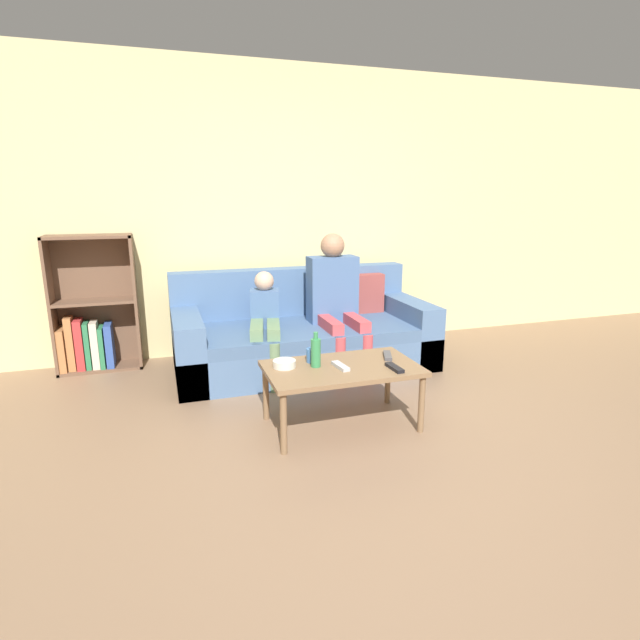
% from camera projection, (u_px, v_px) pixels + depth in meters
% --- Properties ---
extents(ground_plane, '(22.00, 22.00, 0.00)m').
position_uv_depth(ground_plane, '(402.00, 484.00, 2.59)').
color(ground_plane, '#84664C').
extents(wall_back, '(12.00, 0.06, 2.60)m').
position_uv_depth(wall_back, '(280.00, 212.00, 4.66)').
color(wall_back, beige).
rests_on(wall_back, ground_plane).
extents(couch, '(2.17, 0.99, 0.81)m').
position_uv_depth(couch, '(303.00, 336.00, 4.35)').
color(couch, '#4C6B93').
rests_on(couch, ground_plane).
extents(bookshelf, '(0.67, 0.28, 1.14)m').
position_uv_depth(bookshelf, '(92.00, 319.00, 4.22)').
color(bookshelf, brown).
rests_on(bookshelf, ground_plane).
extents(coffee_table, '(0.97, 0.56, 0.41)m').
position_uv_depth(coffee_table, '(342.00, 372.00, 3.16)').
color(coffee_table, brown).
rests_on(coffee_table, ground_plane).
extents(person_adult, '(0.42, 0.67, 1.14)m').
position_uv_depth(person_adult, '(335.00, 293.00, 4.25)').
color(person_adult, '#C6474C').
rests_on(person_adult, ground_plane).
extents(person_child, '(0.36, 0.70, 0.85)m').
position_uv_depth(person_child, '(265.00, 320.00, 4.04)').
color(person_child, '#66845B').
rests_on(person_child, ground_plane).
extents(cup_near, '(0.08, 0.08, 0.09)m').
position_uv_depth(cup_near, '(312.00, 355.00, 3.22)').
color(cup_near, '#3D70B2').
rests_on(cup_near, coffee_table).
extents(tv_remote_0, '(0.07, 0.17, 0.02)m').
position_uv_depth(tv_remote_0, '(340.00, 366.00, 3.12)').
color(tv_remote_0, '#B7B7BC').
rests_on(tv_remote_0, coffee_table).
extents(tv_remote_1, '(0.11, 0.18, 0.02)m').
position_uv_depth(tv_remote_1, '(387.00, 356.00, 3.33)').
color(tv_remote_1, '#47474C').
rests_on(tv_remote_1, coffee_table).
extents(tv_remote_2, '(0.06, 0.17, 0.02)m').
position_uv_depth(tv_remote_2, '(394.00, 368.00, 3.10)').
color(tv_remote_2, black).
rests_on(tv_remote_2, coffee_table).
extents(snack_bowl, '(0.14, 0.14, 0.05)m').
position_uv_depth(snack_bowl, '(284.00, 364.00, 3.13)').
color(snack_bowl, beige).
rests_on(snack_bowl, coffee_table).
extents(bottle, '(0.06, 0.06, 0.23)m').
position_uv_depth(bottle, '(316.00, 352.00, 3.12)').
color(bottle, '#33844C').
rests_on(bottle, coffee_table).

